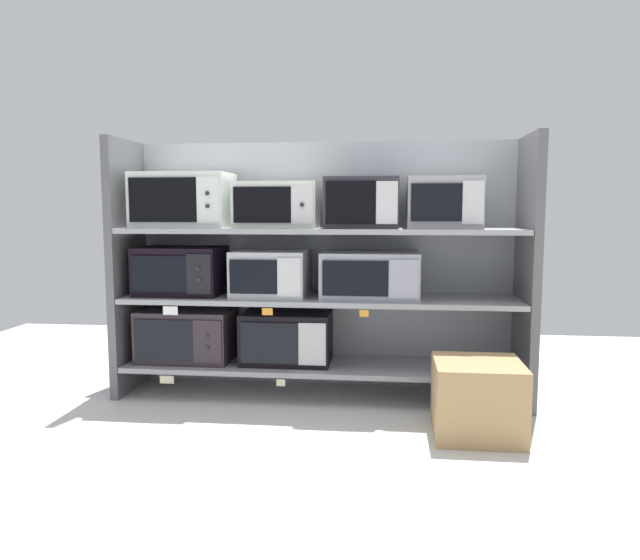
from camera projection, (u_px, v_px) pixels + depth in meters
ground at (295, 463)px, 2.75m from camera, size 6.36×6.00×0.02m
back_panel at (325, 265)px, 3.91m from camera, size 2.56×0.04×1.56m
upright_left at (127, 267)px, 3.78m from camera, size 0.05×0.51×1.56m
upright_right at (527, 271)px, 3.51m from camera, size 0.05×0.51×1.56m
shelf_0 at (320, 366)px, 3.71m from camera, size 2.36×0.51×0.03m
microwave_0 at (187, 335)px, 3.78m from camera, size 0.57×0.38×0.32m
microwave_1 at (287, 338)px, 3.71m from camera, size 0.54×0.34×0.31m
price_tag_0 at (167, 380)px, 3.56m from camera, size 0.08×0.00×0.05m
price_tag_1 at (281, 383)px, 3.48m from camera, size 0.05×0.00×0.04m
shelf_1 at (320, 299)px, 3.66m from camera, size 2.36×0.51×0.03m
microwave_2 at (181, 271)px, 3.74m from camera, size 0.51×0.39×0.29m
microwave_3 at (271, 273)px, 3.67m from camera, size 0.44×0.43×0.28m
microwave_4 at (370, 275)px, 3.61m from camera, size 0.57×0.43×0.27m
price_tag_2 at (170, 311)px, 3.51m from camera, size 0.09×0.00×0.05m
price_tag_3 at (267, 312)px, 3.44m from camera, size 0.06×0.00×0.04m
price_tag_4 at (364, 313)px, 3.38m from camera, size 0.05×0.00×0.04m
shelf_2 at (320, 230)px, 3.61m from camera, size 2.36×0.51×0.03m
microwave_5 at (184, 200)px, 3.68m from camera, size 0.57×0.40×0.33m
microwave_6 at (278, 205)px, 3.62m from camera, size 0.49×0.35×0.27m
microwave_7 at (362, 203)px, 3.56m from camera, size 0.43×0.42×0.29m
microwave_8 at (443, 203)px, 3.51m from camera, size 0.42×0.37×0.30m
shipping_carton at (477, 398)px, 3.05m from camera, size 0.43×0.43×0.38m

